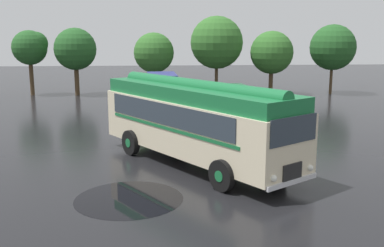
{
  "coord_description": "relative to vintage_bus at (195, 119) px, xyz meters",
  "views": [
    {
      "loc": [
        -2.24,
        -17.3,
        5.23
      ],
      "look_at": [
        -0.78,
        1.88,
        1.4
      ],
      "focal_mm": 42.0,
      "sensor_mm": 36.0,
      "label": 1
    }
  ],
  "objects": [
    {
      "name": "box_van",
      "position": [
        -1.16,
        13.46,
        -0.53
      ],
      "size": [
        2.49,
        5.83,
        2.5
      ],
      "color": "navy",
      "rests_on": "ground"
    },
    {
      "name": "tree_centre",
      "position": [
        -1.81,
        21.23,
        1.78
      ],
      "size": [
        3.43,
        3.43,
        5.4
      ],
      "color": "#4C3823",
      "rests_on": "ground"
    },
    {
      "name": "car_mid_left",
      "position": [
        4.12,
        14.09,
        -1.05
      ],
      "size": [
        2.36,
        4.38,
        1.66
      ],
      "color": "#144C28",
      "rests_on": "ground"
    },
    {
      "name": "tree_far_right",
      "position": [
        8.53,
        21.14,
        1.8
      ],
      "size": [
        3.72,
        3.72,
        5.54
      ],
      "color": "#4C3823",
      "rests_on": "ground"
    },
    {
      "name": "tree_extra_right",
      "position": [
        13.8,
        21.19,
        2.23
      ],
      "size": [
        4.0,
        4.0,
        6.1
      ],
      "color": "#4C3823",
      "rests_on": "ground"
    },
    {
      "name": "vintage_bus",
      "position": [
        0.0,
        0.0,
        0.0
      ],
      "size": [
        7.65,
        9.74,
        3.49
      ],
      "color": "beige",
      "rests_on": "ground"
    },
    {
      "name": "tree_right_of_centre",
      "position": [
        3.63,
        21.39,
        2.69
      ],
      "size": [
        4.54,
        4.54,
        6.8
      ],
      "color": "#4C3823",
      "rests_on": "ground"
    },
    {
      "name": "ground_plane",
      "position": [
        0.77,
        -0.37,
        -1.89
      ],
      "size": [
        120.0,
        120.0,
        0.0
      ],
      "primitive_type": "plane",
      "color": "black"
    },
    {
      "name": "puddle_patch",
      "position": [
        -2.46,
        -3.8,
        -1.89
      ],
      "size": [
        3.52,
        3.52,
        0.01
      ],
      "primitive_type": "cylinder",
      "color": "black",
      "rests_on": "ground"
    },
    {
      "name": "car_near_left",
      "position": [
        1.23,
        13.79,
        -1.05
      ],
      "size": [
        2.27,
        4.34,
        1.66
      ],
      "color": "#144C28",
      "rests_on": "ground"
    },
    {
      "name": "tree_far_left",
      "position": [
        -12.29,
        22.29,
        2.27
      ],
      "size": [
        3.05,
        2.97,
        5.6
      ],
      "color": "#4C3823",
      "rests_on": "ground"
    },
    {
      "name": "tree_left_of_centre",
      "position": [
        -8.56,
        21.93,
        2.13
      ],
      "size": [
        3.61,
        3.61,
        5.8
      ],
      "color": "#4C3823",
      "rests_on": "ground"
    }
  ]
}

